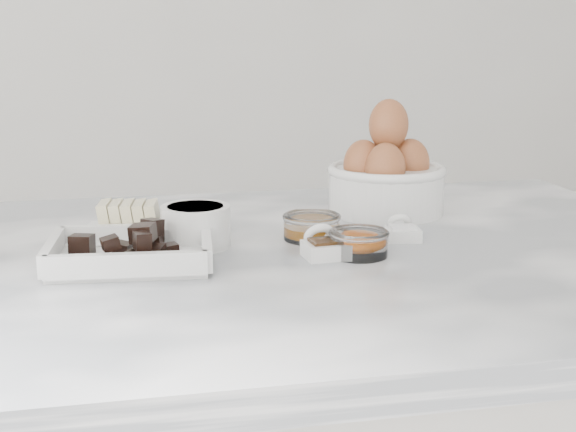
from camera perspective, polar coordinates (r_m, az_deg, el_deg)
The scene contains 9 objects.
marble_slab at distance 1.06m, azimuth -0.71°, elevation -3.56°, with size 1.20×0.80×0.04m, color white.
chocolate_dish at distance 1.01m, azimuth -11.16°, elevation -2.18°, with size 0.21×0.17×0.05m.
butter_plate at distance 1.12m, azimuth -11.45°, elevation -0.84°, with size 0.17×0.17×0.06m.
sugar_ramekin at distance 1.08m, azimuth -6.58°, elevation -0.60°, with size 0.09×0.09×0.06m.
egg_bowl at distance 1.28m, azimuth 7.00°, elevation 2.82°, with size 0.19×0.19×0.18m.
honey_bowl at distance 1.12m, azimuth 1.70°, elevation -0.73°, with size 0.08×0.08×0.04m.
zest_bowl at distance 1.04m, azimuth 5.06°, elevation -1.84°, with size 0.08×0.08×0.03m.
vanilla_spoon at distance 1.03m, azimuth 2.60°, elevation -2.12°, with size 0.06×0.07×0.04m.
salt_spoon at distance 1.13m, azimuth 8.09°, elevation -1.06°, with size 0.05×0.06×0.04m.
Camera 1 is at (-0.20, -1.00, 1.23)m, focal length 50.00 mm.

